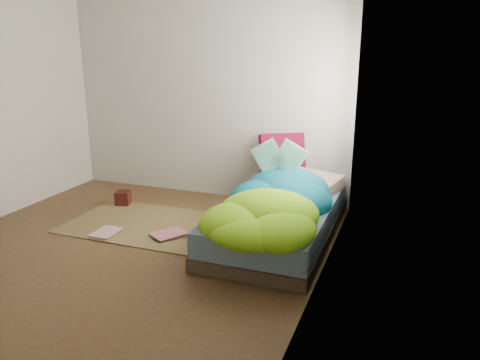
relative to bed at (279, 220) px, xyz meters
name	(u,v)px	position (x,y,z in m)	size (l,w,h in m)	color
ground	(130,247)	(-1.22, -0.72, -0.17)	(3.50, 3.50, 0.00)	#462E1B
room_walls	(119,66)	(-1.21, -0.71, 1.46)	(3.54, 3.54, 2.62)	silver
bed	(279,220)	(0.00, 0.00, 0.00)	(1.00, 2.00, 0.34)	#31221B
duvet	(273,193)	(0.00, -0.22, 0.34)	(0.96, 1.84, 0.34)	#075674
rug	(147,224)	(-1.37, -0.17, -0.16)	(1.60, 1.10, 0.01)	brown
pillow_floral	(313,182)	(0.19, 0.60, 0.24)	(0.57, 0.36, 0.13)	beige
pillow_magenta	(282,156)	(-0.23, 0.90, 0.42)	(0.50, 0.15, 0.50)	#4A0422
open_book	(279,147)	(-0.11, 0.32, 0.65)	(0.45, 0.10, 0.27)	#317D28
wooden_box	(123,198)	(-1.95, 0.26, -0.08)	(0.15, 0.15, 0.15)	#38110C
floor_book_a	(97,231)	(-1.71, -0.55, -0.15)	(0.22, 0.30, 0.02)	beige
floor_book_b	(163,231)	(-1.10, -0.32, -0.14)	(0.24, 0.32, 0.03)	#C2708D
floor_book_c	(188,246)	(-0.71, -0.55, -0.15)	(0.21, 0.29, 0.02)	#C7B783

